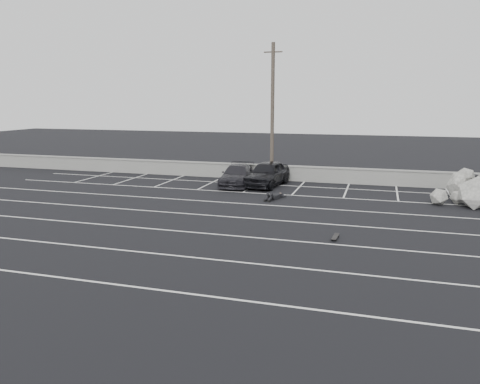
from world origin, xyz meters
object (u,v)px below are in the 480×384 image
(car_right, at_px, (237,175))
(utility_pole, at_px, (272,113))
(car_left, at_px, (267,174))
(skateboard, at_px, (335,237))
(person, at_px, (276,194))
(trash_bin, at_px, (471,182))

(car_right, height_order, utility_pole, utility_pole)
(car_left, xyz_separation_m, skateboard, (5.44, -10.89, -0.73))
(utility_pole, bearing_deg, car_right, -133.74)
(utility_pole, relative_size, person, 3.69)
(utility_pole, distance_m, trash_bin, 13.23)
(skateboard, bearing_deg, utility_pole, 117.97)
(person, bearing_deg, utility_pole, 120.52)
(person, height_order, skateboard, person)
(person, relative_size, skateboard, 3.13)
(car_left, distance_m, car_right, 1.97)
(person, bearing_deg, trash_bin, 41.78)
(utility_pole, distance_m, skateboard, 14.36)
(utility_pole, xyz_separation_m, person, (1.50, -5.29, -4.43))
(car_right, height_order, skateboard, car_right)
(car_right, height_order, trash_bin, car_right)
(utility_pole, bearing_deg, trash_bin, 1.67)
(car_right, height_order, person, car_right)
(trash_bin, xyz_separation_m, person, (-11.05, -5.66, -0.29))
(trash_bin, bearing_deg, person, -152.87)
(utility_pole, bearing_deg, car_left, -88.01)
(car_left, distance_m, utility_pole, 4.16)
(car_left, height_order, utility_pole, utility_pole)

